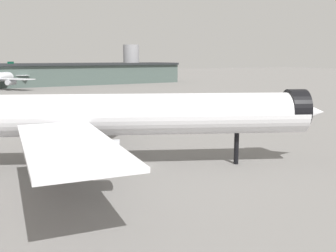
# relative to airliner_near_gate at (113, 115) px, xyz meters

# --- Properties ---
(ground) EXTENTS (900.00, 900.00, 0.00)m
(ground) POSITION_rel_airliner_near_gate_xyz_m (3.34, -1.91, -7.28)
(ground) COLOR slate
(airliner_near_gate) EXTENTS (57.88, 51.74, 16.54)m
(airliner_near_gate) POSITION_rel_airliner_near_gate_xyz_m (0.00, 0.00, 0.00)
(airliner_near_gate) COLOR white
(airliner_near_gate) RESTS_ON ground
(service_truck_front) EXTENTS (3.00, 5.69, 3.00)m
(service_truck_front) POSITION_rel_airliner_near_gate_xyz_m (23.91, 27.17, -5.69)
(service_truck_front) COLOR black
(service_truck_front) RESTS_ON ground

